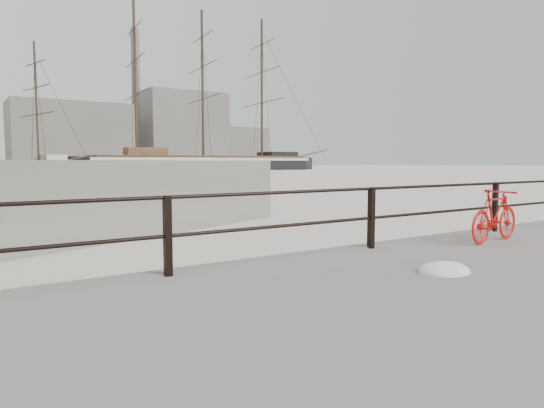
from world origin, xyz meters
TOP-DOWN VIEW (x-y plane):
  - ground at (0.00, 0.00)m, footprint 400.00×400.00m
  - guardrail at (0.00, -0.15)m, footprint 28.00×0.10m
  - bicycle at (-1.23, -0.91)m, footprint 1.58×0.38m
  - barque_black at (34.95, 86.32)m, footprint 61.59×25.55m
  - industrial_west at (20.00, 140.00)m, footprint 32.00×18.00m
  - industrial_mid at (55.00, 145.00)m, footprint 26.00×20.00m
  - industrial_east at (78.00, 150.00)m, footprint 20.00×16.00m
  - smokestack at (42.00, 150.00)m, footprint 2.80×2.80m

SIDE VIEW (x-z plane):
  - ground at x=0.00m, z-range 0.00..0.00m
  - barque_black at x=34.95m, z-range -16.96..16.96m
  - bicycle at x=-1.23m, z-range 0.35..1.29m
  - guardrail at x=0.00m, z-range 0.35..1.35m
  - industrial_east at x=78.00m, z-range 0.00..14.00m
  - industrial_west at x=20.00m, z-range 0.00..18.00m
  - industrial_mid at x=55.00m, z-range 0.00..24.00m
  - smokestack at x=42.00m, z-range 0.00..44.00m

